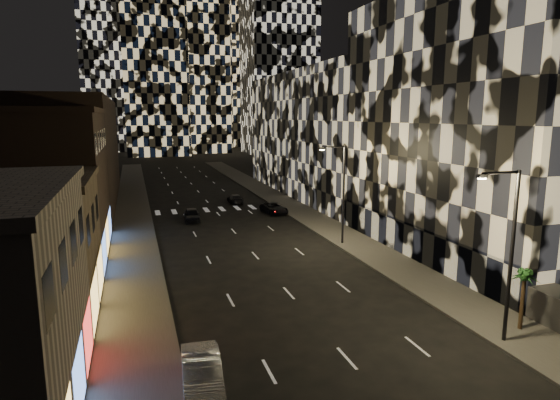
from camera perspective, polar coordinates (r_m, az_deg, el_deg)
sidewalk_left at (r=59.48m, az=-17.58°, el=-1.59°), size 4.00×120.00×0.15m
sidewalk_right at (r=62.60m, az=1.02°, el=-0.53°), size 4.00×120.00×0.15m
curb_left at (r=59.50m, az=-15.56°, el=-1.48°), size 0.20×120.00×0.15m
curb_right at (r=61.98m, az=-0.82°, el=-0.64°), size 0.20×120.00×0.15m
retail_tan at (r=31.23m, az=-30.82°, el=-5.67°), size 10.00×10.00×8.00m
retail_brown at (r=42.86m, az=-27.34°, el=1.34°), size 10.00×15.00×12.00m
retail_filler_left at (r=68.88m, az=-23.77°, el=5.40°), size 10.00×40.00×14.00m
midrise_right at (r=44.16m, az=24.79°, el=8.30°), size 16.00×25.00×22.00m
midrise_base at (r=40.74m, az=15.68°, el=-4.77°), size 0.60×25.00×3.00m
midrise_filler_right at (r=71.73m, az=6.91°, el=7.95°), size 16.00×40.00×18.00m
streetlight_near at (r=26.40m, az=26.09°, el=-4.93°), size 2.55×0.25×9.00m
streetlight_far at (r=42.77m, az=7.47°, el=1.51°), size 2.55×0.25×9.00m
car_silver_parked at (r=21.84m, az=-9.52°, el=-20.17°), size 1.97×4.84×1.56m
car_dark_midlane at (r=53.95m, az=-10.69°, el=-1.77°), size 1.94×4.29×1.43m
car_dark_oncoming at (r=64.10m, az=-5.48°, el=0.15°), size 1.74×4.15×1.20m
car_dark_rightlane at (r=57.06m, az=-0.73°, el=-0.99°), size 2.79×4.99×1.32m
palm_tree at (r=29.03m, az=27.64°, el=-8.61°), size 1.73×1.76×3.44m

